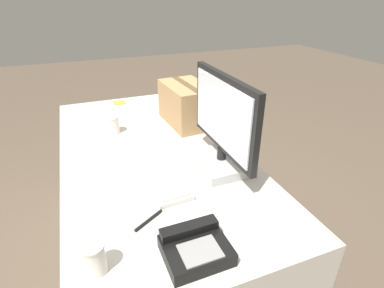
{
  "coord_description": "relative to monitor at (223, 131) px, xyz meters",
  "views": [
    {
      "loc": [
        1.39,
        -0.3,
        1.49
      ],
      "look_at": [
        0.29,
        0.13,
        0.87
      ],
      "focal_mm": 28.0,
      "sensor_mm": 36.0,
      "label": 1
    }
  ],
  "objects": [
    {
      "name": "paper_cup_right",
      "position": [
        0.41,
        -0.62,
        -0.14
      ],
      "size": [
        0.07,
        0.07,
        0.11
      ],
      "color": "white",
      "rests_on": "office_desk"
    },
    {
      "name": "monitor",
      "position": [
        0.0,
        0.0,
        0.0
      ],
      "size": [
        0.55,
        0.23,
        0.45
      ],
      "color": "#B7B7B7",
      "rests_on": "office_desk"
    },
    {
      "name": "sticky_note_pad",
      "position": [
        -1.09,
        -0.31,
        -0.19
      ],
      "size": [
        0.08,
        0.08,
        0.01
      ],
      "color": "gold",
      "rests_on": "office_desk"
    },
    {
      "name": "desk_phone",
      "position": [
        0.46,
        -0.32,
        -0.16
      ],
      "size": [
        0.18,
        0.21,
        0.08
      ],
      "rotation": [
        0.0,
        0.0,
        0.01
      ],
      "color": "black",
      "rests_on": "office_desk"
    },
    {
      "name": "keyboard",
      "position": [
        -0.01,
        -0.3,
        -0.18
      ],
      "size": [
        0.43,
        0.17,
        0.03
      ],
      "rotation": [
        0.0,
        0.0,
        0.05
      ],
      "color": "beige",
      "rests_on": "office_desk"
    },
    {
      "name": "pen_marker",
      "position": [
        0.25,
        -0.42,
        -0.19
      ],
      "size": [
        0.08,
        0.12,
        0.01
      ],
      "rotation": [
        0.0,
        0.0,
        5.26
      ],
      "color": "black",
      "rests_on": "office_desk"
    },
    {
      "name": "cardboard_box",
      "position": [
        -0.56,
        0.04,
        -0.07
      ],
      "size": [
        0.4,
        0.27,
        0.25
      ],
      "rotation": [
        0.0,
        0.0,
        0.07
      ],
      "color": "tan",
      "rests_on": "office_desk"
    },
    {
      "name": "ground_plane",
      "position": [
        -0.29,
        -0.28,
        -0.91
      ],
      "size": [
        12.0,
        12.0,
        0.0
      ],
      "primitive_type": "plane",
      "color": "brown"
    },
    {
      "name": "paper_cup_left",
      "position": [
        -0.58,
        -0.43,
        -0.14
      ],
      "size": [
        0.08,
        0.08,
        0.11
      ],
      "color": "white",
      "rests_on": "office_desk"
    },
    {
      "name": "spoon",
      "position": [
        -0.85,
        -0.41,
        -0.19
      ],
      "size": [
        0.16,
        0.05,
        0.0
      ],
      "rotation": [
        0.0,
        0.0,
        3.33
      ],
      "color": "silver",
      "rests_on": "office_desk"
    },
    {
      "name": "office_desk",
      "position": [
        -0.29,
        -0.28,
        -0.55
      ],
      "size": [
        1.8,
        0.9,
        0.72
      ],
      "color": "beige",
      "rests_on": "ground_plane"
    }
  ]
}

